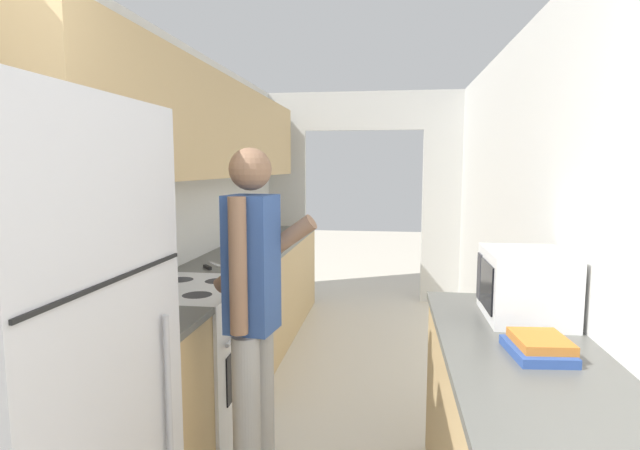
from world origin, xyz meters
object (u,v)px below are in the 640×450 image
at_px(person, 253,316).
at_px(range_oven, 190,361).
at_px(microwave, 525,285).
at_px(refrigerator, 8,407).
at_px(knife, 210,266).
at_px(book_stack, 539,347).

bearing_deg(person, range_oven, 54.34).
bearing_deg(microwave, refrigerator, -147.56).
height_order(range_oven, microwave, microwave).
distance_m(person, knife, 1.26).
bearing_deg(person, knife, 37.64).
height_order(refrigerator, range_oven, refrigerator).
bearing_deg(microwave, book_stack, -97.84).
bearing_deg(knife, book_stack, -78.68).
distance_m(microwave, knife, 2.10).
relative_size(refrigerator, microwave, 4.07).
relative_size(refrigerator, knife, 6.28).
bearing_deg(knife, refrigerator, -127.05).
relative_size(range_oven, microwave, 2.37).
xyz_separation_m(range_oven, book_stack, (1.73, -0.83, 0.48)).
distance_m(refrigerator, microwave, 2.07).
relative_size(refrigerator, person, 1.07).
height_order(person, knife, person).
distance_m(refrigerator, book_stack, 1.79).
xyz_separation_m(range_oven, knife, (-0.08, 0.58, 0.46)).
height_order(refrigerator, person, refrigerator).
xyz_separation_m(range_oven, person, (0.54, -0.52, 0.46)).
xyz_separation_m(refrigerator, knife, (-0.13, 2.04, 0.02)).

